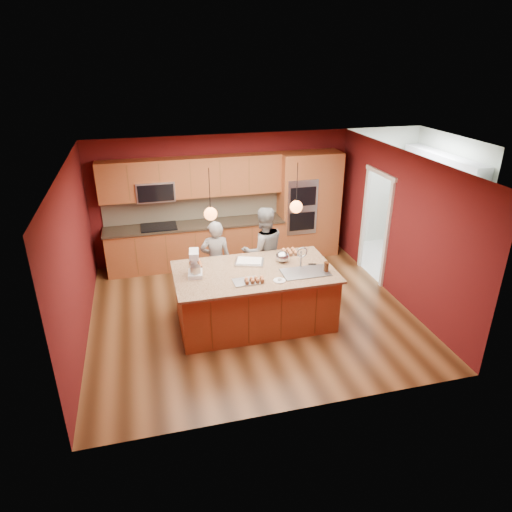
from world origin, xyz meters
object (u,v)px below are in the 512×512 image
object	(u,v)px
island	(255,296)
stand_mixer	(195,265)
mixing_bowl	(283,257)
person_left	(216,261)
person_right	(263,251)

from	to	relation	value
island	stand_mixer	bearing A→B (deg)	175.33
mixing_bowl	person_left	bearing A→B (deg)	143.45
island	stand_mixer	xyz separation A→B (m)	(-0.97, 0.08, 0.65)
person_right	mixing_bowl	xyz separation A→B (m)	(0.13, -0.76, 0.21)
stand_mixer	island	bearing A→B (deg)	3.09
person_left	mixing_bowl	xyz separation A→B (m)	(1.02, -0.76, 0.30)
island	mixing_bowl	size ratio (longest dim) A/B	11.07
island	person_right	world-z (taller)	person_right
island	stand_mixer	size ratio (longest dim) A/B	6.14
person_left	stand_mixer	world-z (taller)	person_left
island	person_right	bearing A→B (deg)	67.74
island	person_left	bearing A→B (deg)	116.52
person_left	person_right	xyz separation A→B (m)	(0.89, 0.00, 0.09)
person_right	mixing_bowl	size ratio (longest dim) A/B	7.20
stand_mixer	mixing_bowl	distance (m)	1.51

